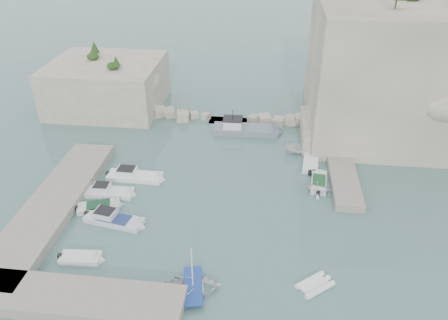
# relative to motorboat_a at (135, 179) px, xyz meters

# --- Properties ---
(ground) EXTENTS (400.00, 400.00, 0.00)m
(ground) POSITION_rel_motorboat_a_xyz_m (10.26, -5.64, 0.00)
(ground) COLOR slate
(ground) RESTS_ON ground
(cliff_east) EXTENTS (26.00, 22.00, 17.00)m
(cliff_east) POSITION_rel_motorboat_a_xyz_m (33.26, 17.36, 8.50)
(cliff_east) COLOR beige
(cliff_east) RESTS_ON ground
(cliff_terrace) EXTENTS (8.00, 10.00, 2.50)m
(cliff_terrace) POSITION_rel_motorboat_a_xyz_m (23.26, 12.36, 1.25)
(cliff_terrace) COLOR beige
(cliff_terrace) RESTS_ON ground
(outcrop_west) EXTENTS (16.00, 14.00, 7.00)m
(outcrop_west) POSITION_rel_motorboat_a_xyz_m (-9.74, 19.36, 3.50)
(outcrop_west) COLOR beige
(outcrop_west) RESTS_ON ground
(quay_west) EXTENTS (5.00, 24.00, 1.10)m
(quay_west) POSITION_rel_motorboat_a_xyz_m (-6.74, -6.64, 0.55)
(quay_west) COLOR #9E9689
(quay_west) RESTS_ON ground
(quay_south) EXTENTS (18.00, 4.00, 1.10)m
(quay_south) POSITION_rel_motorboat_a_xyz_m (0.26, -18.14, 0.55)
(quay_south) COLOR #9E9689
(quay_south) RESTS_ON ground
(ledge_east) EXTENTS (3.00, 16.00, 0.80)m
(ledge_east) POSITION_rel_motorboat_a_xyz_m (23.76, 4.36, 0.40)
(ledge_east) COLOR #9E9689
(ledge_east) RESTS_ON ground
(breakwater) EXTENTS (28.00, 3.00, 1.40)m
(breakwater) POSITION_rel_motorboat_a_xyz_m (9.26, 16.36, 0.70)
(breakwater) COLOR beige
(breakwater) RESTS_ON ground
(motorboat_a) EXTENTS (6.91, 2.15, 1.40)m
(motorboat_a) POSITION_rel_motorboat_a_xyz_m (0.00, 0.00, 0.00)
(motorboat_a) COLOR white
(motorboat_a) RESTS_ON ground
(motorboat_b) EXTENTS (5.73, 2.11, 1.40)m
(motorboat_b) POSITION_rel_motorboat_a_xyz_m (-1.84, -3.43, 0.00)
(motorboat_b) COLOR white
(motorboat_b) RESTS_ON ground
(motorboat_c) EXTENTS (5.01, 3.18, 0.70)m
(motorboat_c) POSITION_rel_motorboat_a_xyz_m (-2.10, -5.96, 0.00)
(motorboat_c) COLOR silver
(motorboat_c) RESTS_ON ground
(motorboat_d) EXTENTS (6.78, 3.07, 1.40)m
(motorboat_d) POSITION_rel_motorboat_a_xyz_m (0.24, -7.94, 0.00)
(motorboat_d) COLOR silver
(motorboat_d) RESTS_ON ground
(motorboat_e) EXTENTS (4.01, 1.87, 0.70)m
(motorboat_e) POSITION_rel_motorboat_a_xyz_m (-0.95, -13.43, 0.00)
(motorboat_e) COLOR silver
(motorboat_e) RESTS_ON ground
(rowboat) EXTENTS (5.20, 4.14, 0.96)m
(rowboat) POSITION_rel_motorboat_a_xyz_m (9.59, -15.64, 0.00)
(rowboat) COLOR white
(rowboat) RESTS_ON ground
(inflatable_dinghy) EXTENTS (3.55, 3.31, 0.44)m
(inflatable_dinghy) POSITION_rel_motorboat_a_xyz_m (19.56, -14.08, 0.00)
(inflatable_dinghy) COLOR white
(inflatable_dinghy) RESTS_ON ground
(tender_east_a) EXTENTS (3.31, 3.00, 1.51)m
(tender_east_a) POSITION_rel_motorboat_a_xyz_m (20.68, -0.45, 0.00)
(tender_east_a) COLOR silver
(tender_east_a) RESTS_ON ground
(tender_east_b) EXTENTS (2.13, 4.97, 0.70)m
(tender_east_b) POSITION_rel_motorboat_a_xyz_m (20.91, 1.27, 0.00)
(tender_east_b) COLOR silver
(tender_east_b) RESTS_ON ground
(tender_east_c) EXTENTS (2.28, 5.60, 0.70)m
(tender_east_c) POSITION_rel_motorboat_a_xyz_m (20.24, 5.69, 0.00)
(tender_east_c) COLOR white
(tender_east_c) RESTS_ON ground
(tender_east_d) EXTENTS (3.95, 1.57, 1.51)m
(tender_east_d) POSITION_rel_motorboat_a_xyz_m (18.97, 8.08, 0.00)
(tender_east_d) COLOR silver
(tender_east_d) RESTS_ON ground
(work_boat) EXTENTS (9.77, 3.18, 2.20)m
(work_boat) POSITION_rel_motorboat_a_xyz_m (11.76, 12.91, 0.00)
(work_boat) COLOR slate
(work_boat) RESTS_ON ground
(rowboat_mast) EXTENTS (0.10, 0.10, 4.20)m
(rowboat_mast) POSITION_rel_motorboat_a_xyz_m (9.59, -15.64, 2.58)
(rowboat_mast) COLOR white
(rowboat_mast) RESTS_ON rowboat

